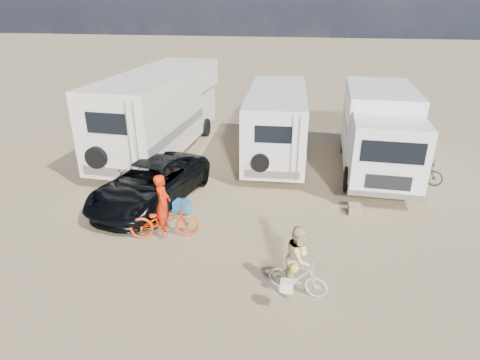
% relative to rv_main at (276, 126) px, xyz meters
% --- Properties ---
extents(ground, '(140.00, 140.00, 0.00)m').
position_rel_rv_main_xyz_m(ground, '(0.31, -7.36, -1.49)').
color(ground, '#98805B').
rests_on(ground, ground).
extents(rv_main, '(2.69, 6.95, 2.97)m').
position_rel_rv_main_xyz_m(rv_main, '(0.00, 0.00, 0.00)').
color(rv_main, white).
rests_on(rv_main, ground).
extents(rv_left, '(3.21, 9.07, 3.59)m').
position_rel_rv_main_xyz_m(rv_left, '(-5.18, -0.02, 0.31)').
color(rv_left, '#F1ECCE').
rests_on(rv_left, ground).
extents(box_truck, '(2.82, 6.93, 3.23)m').
position_rel_rv_main_xyz_m(box_truck, '(4.12, -0.88, 0.13)').
color(box_truck, white).
rests_on(box_truck, ground).
extents(dark_suv, '(3.37, 5.50, 1.42)m').
position_rel_rv_main_xyz_m(dark_suv, '(-3.83, -4.99, -0.77)').
color(dark_suv, black).
rests_on(dark_suv, ground).
extents(bike_man, '(2.13, 1.23, 1.06)m').
position_rel_rv_main_xyz_m(bike_man, '(-2.61, -7.08, -0.96)').
color(bike_man, red).
rests_on(bike_man, ground).
extents(bike_woman, '(1.52, 0.78, 0.88)m').
position_rel_rv_main_xyz_m(bike_woman, '(1.34, -8.96, -1.05)').
color(bike_woman, '#AEB99D').
rests_on(bike_woman, ground).
extents(rider_man, '(0.60, 0.75, 1.81)m').
position_rel_rv_main_xyz_m(rider_man, '(-2.61, -7.08, -0.58)').
color(rider_man, red).
rests_on(rider_man, ground).
extents(rider_woman, '(0.80, 0.92, 1.62)m').
position_rel_rv_main_xyz_m(rider_woman, '(1.34, -8.96, -0.67)').
color(rider_woman, '#D3BA83').
rests_on(rider_woman, ground).
extents(bike_parked, '(1.93, 1.41, 0.97)m').
position_rel_rv_main_xyz_m(bike_parked, '(5.59, -1.65, -1.00)').
color(bike_parked, '#262825').
rests_on(bike_parked, ground).
extents(cooler, '(0.59, 0.49, 0.42)m').
position_rel_rv_main_xyz_m(cooler, '(-2.55, -5.57, -1.28)').
color(cooler, '#226895').
rests_on(cooler, ground).
extents(crate, '(0.43, 0.43, 0.33)m').
position_rel_rv_main_xyz_m(crate, '(3.03, -4.69, -1.32)').
color(crate, '#836B4D').
rests_on(crate, ground).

